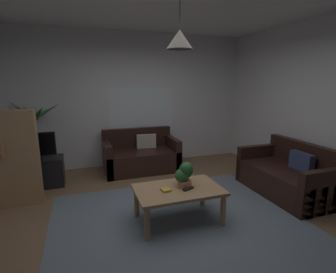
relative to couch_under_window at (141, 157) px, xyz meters
name	(u,v)px	position (x,y,z in m)	size (l,w,h in m)	color
floor	(175,217)	(0.01, -2.00, -0.29)	(4.93, 4.97, 0.02)	brown
rug	(181,224)	(0.01, -2.20, -0.27)	(3.20, 2.74, 0.01)	slate
wall_back	(135,100)	(0.01, 0.51, 1.12)	(5.05, 0.06, 2.79)	silver
wall_right	(327,107)	(2.50, -2.00, 1.12)	(0.06, 4.97, 2.79)	silver
window_pane	(141,112)	(0.14, 0.48, 0.87)	(1.41, 0.01, 1.04)	white
couch_under_window	(141,157)	(0.00, 0.00, 0.00)	(1.46, 0.84, 0.82)	black
couch_right_side	(287,177)	(1.99, -1.89, 0.00)	(0.84, 1.51, 0.82)	black
coffee_table	(178,193)	(0.01, -2.11, 0.11)	(1.10, 0.69, 0.45)	#A87F56
book_on_table_0	(166,190)	(-0.17, -2.13, 0.19)	(0.11, 0.12, 0.03)	gold
remote_on_table_0	(188,189)	(0.11, -2.19, 0.19)	(0.05, 0.16, 0.02)	black
remote_on_table_1	(184,186)	(0.09, -2.10, 0.19)	(0.05, 0.16, 0.02)	black
potted_plant_on_table	(185,173)	(0.11, -2.06, 0.35)	(0.24, 0.21, 0.33)	#B77051
tv_stand	(36,173)	(-1.91, -0.27, -0.03)	(0.90, 0.44, 0.50)	black
tv	(33,146)	(-1.91, -0.29, 0.46)	(0.72, 0.16, 0.45)	black
potted_palm_corner	(36,140)	(-1.94, 0.27, 0.44)	(0.97, 0.84, 1.48)	#4C4C51
bookshelf_corner	(12,159)	(-2.09, -0.89, 0.43)	(0.70, 0.31, 1.40)	#A87F56
pendant_lamp	(180,39)	(0.01, -2.11, 1.98)	(0.31, 0.31, 0.64)	black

